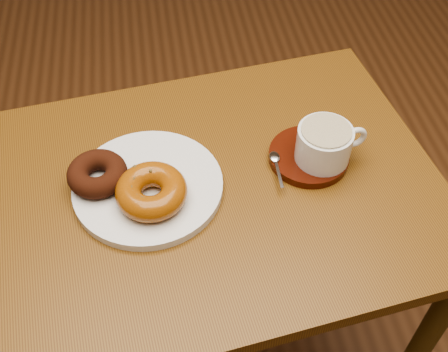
{
  "coord_description": "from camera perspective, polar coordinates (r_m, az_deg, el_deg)",
  "views": [
    {
      "loc": [
        -0.19,
        -0.65,
        1.5
      ],
      "look_at": [
        -0.09,
        -0.02,
        0.77
      ],
      "focal_mm": 45.0,
      "sensor_mm": 36.0,
      "label": 1
    }
  ],
  "objects": [
    {
      "name": "cafe_table",
      "position": [
        1.08,
        -1.06,
        -5.0
      ],
      "size": [
        0.87,
        0.7,
        0.75
      ],
      "rotation": [
        0.0,
        0.0,
        0.13
      ],
      "color": "brown",
      "rests_on": "ground"
    },
    {
      "name": "donut_cinnamon",
      "position": [
        0.98,
        -12.75,
        0.23
      ],
      "size": [
        0.14,
        0.14,
        0.04
      ],
      "primitive_type": "torus",
      "rotation": [
        0.0,
        0.0,
        0.41
      ],
      "color": "#36160A",
      "rests_on": "donut_plate"
    },
    {
      "name": "donut_plate",
      "position": [
        0.98,
        -7.72,
        -1.06
      ],
      "size": [
        0.29,
        0.29,
        0.02
      ],
      "primitive_type": "cylinder",
      "rotation": [
        0.0,
        0.0,
        -0.11
      ],
      "color": "silver",
      "rests_on": "cafe_table"
    },
    {
      "name": "ground",
      "position": [
        1.65,
        3.22,
        -17.01
      ],
      "size": [
        6.0,
        6.0,
        0.0
      ],
      "primitive_type": "plane",
      "color": "brown",
      "rests_on": "ground"
    },
    {
      "name": "saucer",
      "position": [
        1.03,
        8.6,
        2.01
      ],
      "size": [
        0.17,
        0.17,
        0.02
      ],
      "primitive_type": "cylinder",
      "rotation": [
        0.0,
        0.0,
        -0.15
      ],
      "color": "#3A1107",
      "rests_on": "cafe_table"
    },
    {
      "name": "donut_caramel",
      "position": [
        0.93,
        -7.39,
        -1.55
      ],
      "size": [
        0.16,
        0.16,
        0.04
      ],
      "rotation": [
        0.0,
        0.0,
        0.48
      ],
      "color": "#8F4B0F",
      "rests_on": "donut_plate"
    },
    {
      "name": "coffee_cup",
      "position": [
        1.0,
        10.21,
        3.27
      ],
      "size": [
        0.13,
        0.1,
        0.07
      ],
      "rotation": [
        0.0,
        0.0,
        0.1
      ],
      "color": "silver",
      "rests_on": "saucer"
    },
    {
      "name": "teaspoon",
      "position": [
        1.0,
        5.23,
        1.62
      ],
      "size": [
        0.02,
        0.09,
        0.01
      ],
      "rotation": [
        0.0,
        0.0,
        -0.02
      ],
      "color": "silver",
      "rests_on": "saucer"
    }
  ]
}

